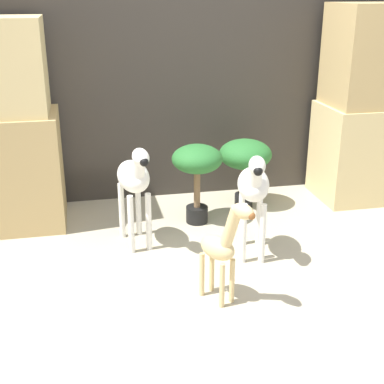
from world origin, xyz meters
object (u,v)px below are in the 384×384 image
at_px(zebra_left, 134,179).
at_px(potted_palm_back, 197,165).
at_px(giraffe_figurine, 223,244).
at_px(potted_palm_front, 245,157).
at_px(zebra_right, 254,187).

xyz_separation_m(zebra_left, potted_palm_back, (0.44, 0.26, -0.03)).
distance_m(giraffe_figurine, potted_palm_front, 1.30).
distance_m(zebra_right, giraffe_figurine, 0.55).
bearing_deg(zebra_left, potted_palm_back, 30.93).
distance_m(potted_palm_front, potted_palm_back, 0.45).
height_order(zebra_left, giraffe_figurine, zebra_left).
distance_m(zebra_right, potted_palm_back, 0.58).
height_order(zebra_right, giraffe_figurine, zebra_right).
bearing_deg(giraffe_figurine, potted_palm_front, 68.20).
relative_size(giraffe_figurine, potted_palm_front, 1.15).
bearing_deg(potted_palm_front, zebra_left, -150.47).
bearing_deg(potted_palm_front, giraffe_figurine, -111.80).
xyz_separation_m(zebra_left, giraffe_figurine, (0.35, -0.73, -0.11)).
bearing_deg(potted_palm_front, potted_palm_back, -152.08).
relative_size(potted_palm_front, potted_palm_back, 0.92).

